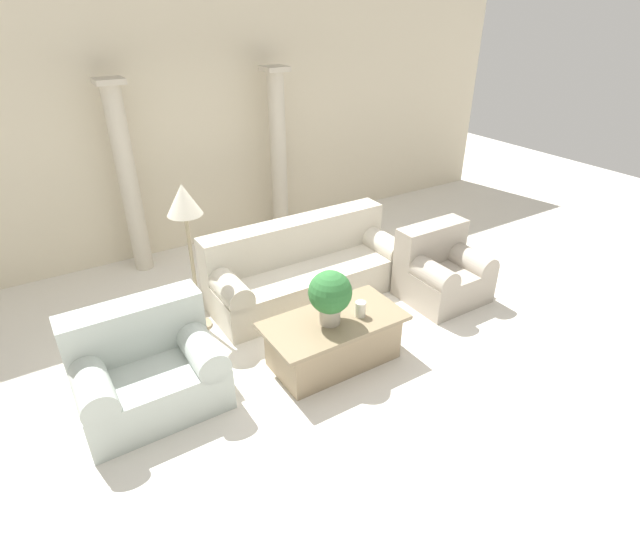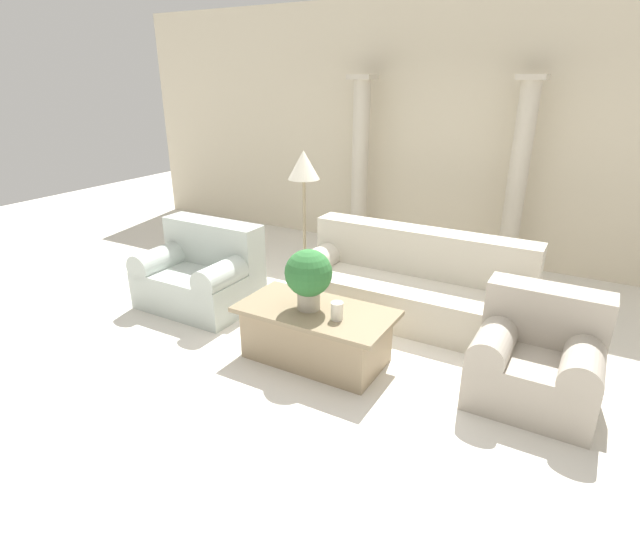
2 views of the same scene
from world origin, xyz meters
The scene contains 11 objects.
ground_plane centered at (0.00, 0.00, 0.00)m, with size 16.00×16.00×0.00m, color silver.
wall_back centered at (0.00, 2.86, 1.60)m, with size 10.00×0.06×3.20m.
sofa_long centered at (0.32, 0.80, 0.34)m, with size 2.26×0.84×0.86m.
loveseat centered at (-1.71, -0.02, 0.35)m, with size 1.15×0.84×0.86m.
coffee_table centered at (-0.09, -0.41, 0.24)m, with size 1.31×0.68×0.47m.
potted_plant centered at (-0.15, -0.43, 0.77)m, with size 0.39×0.39×0.51m.
pillar_candle centered at (0.15, -0.49, 0.55)m, with size 0.10×0.10×0.15m.
floor_lamp centered at (-0.96, 0.83, 1.32)m, with size 0.33×0.33×1.56m.
column_left centered at (-1.10, 2.49, 1.17)m, with size 0.31×0.31×2.29m.
column_right centered at (0.91, 2.49, 1.17)m, with size 0.31×0.31×2.29m.
armchair centered at (1.60, -0.06, 0.34)m, with size 0.87×0.78×0.83m.
Camera 2 is at (1.80, -3.64, 2.27)m, focal length 28.00 mm.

